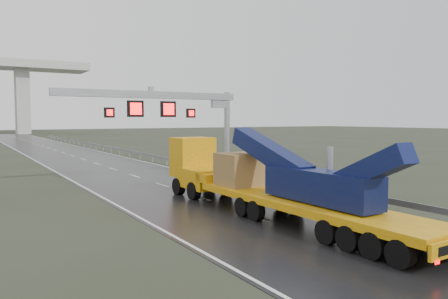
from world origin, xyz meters
TOP-DOWN VIEW (x-y plane):
  - ground at (0.00, 0.00)m, footprint 400.00×400.00m
  - road at (0.00, 40.00)m, footprint 11.00×200.00m
  - guardrail at (6.10, 30.00)m, footprint 0.20×140.00m
  - sign_gantry at (2.10, 17.99)m, footprint 14.90×1.20m
  - heavy_haul_truck at (0.58, 5.13)m, footprint 3.10×19.13m
  - exit_sign_pair at (7.73, 14.73)m, footprint 1.37×0.33m
  - striped_barrier at (6.27, 17.50)m, footprint 0.76×0.45m

SIDE VIEW (x-z plane):
  - ground at x=0.00m, z-range 0.00..0.00m
  - road at x=0.00m, z-range 0.00..0.02m
  - striped_barrier at x=6.27m, z-range 0.00..1.23m
  - guardrail at x=6.10m, z-range 0.00..1.40m
  - exit_sign_pair at x=7.73m, z-range 0.47..2.85m
  - heavy_haul_truck at x=0.58m, z-range -0.50..3.98m
  - sign_gantry at x=2.10m, z-range 1.90..9.33m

